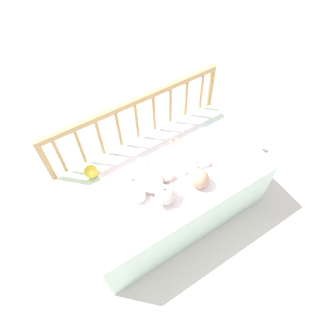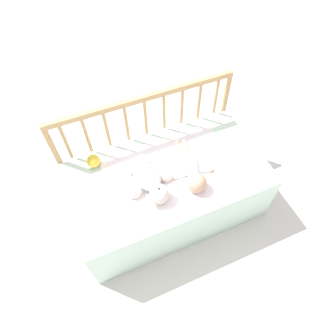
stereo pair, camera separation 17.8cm
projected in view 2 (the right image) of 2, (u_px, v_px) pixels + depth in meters
ground_plane at (168, 206)px, 2.18m from camera, size 12.00×12.00×0.00m
crib_mattress at (168, 191)px, 2.01m from camera, size 1.22×0.67×0.42m
crib_rail at (146, 122)px, 1.93m from camera, size 1.22×0.04×0.75m
blanket at (172, 173)px, 1.83m from camera, size 0.78×0.56×0.01m
teddy_bear at (149, 180)px, 1.74m from camera, size 0.31×0.38×0.12m
baby at (192, 170)px, 1.79m from camera, size 0.31×0.42×0.12m
toy_ball at (93, 161)px, 1.84m from camera, size 0.08×0.08×0.08m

